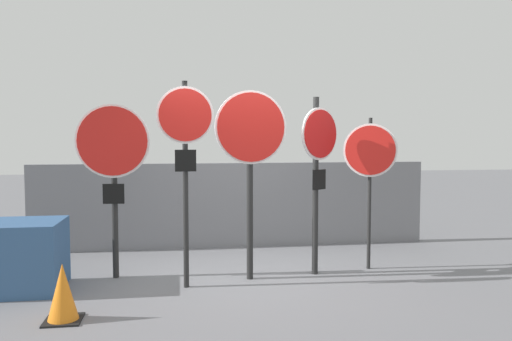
% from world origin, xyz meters
% --- Properties ---
extents(ground_plane, '(40.00, 40.00, 0.00)m').
position_xyz_m(ground_plane, '(0.00, 0.00, 0.00)').
color(ground_plane, slate).
extents(fence_back, '(6.69, 0.12, 1.43)m').
position_xyz_m(fence_back, '(0.00, 1.95, 0.72)').
color(fence_back, slate).
rests_on(fence_back, ground).
extents(stop_sign_0, '(0.96, 0.16, 2.29)m').
position_xyz_m(stop_sign_0, '(-1.77, 0.25, 1.61)').
color(stop_sign_0, black).
rests_on(stop_sign_0, ground).
extents(stop_sign_1, '(0.69, 0.14, 2.55)m').
position_xyz_m(stop_sign_1, '(-0.84, -0.31, 1.82)').
color(stop_sign_1, black).
rests_on(stop_sign_1, ground).
extents(stop_sign_2, '(0.94, 0.19, 2.46)m').
position_xyz_m(stop_sign_2, '(-0.00, -0.08, 1.76)').
color(stop_sign_2, black).
rests_on(stop_sign_2, ground).
extents(stop_sign_3, '(0.59, 0.41, 2.40)m').
position_xyz_m(stop_sign_3, '(0.93, 0.04, 1.60)').
color(stop_sign_3, black).
rests_on(stop_sign_3, ground).
extents(stop_sign_4, '(0.71, 0.29, 2.14)m').
position_xyz_m(stop_sign_4, '(1.71, 0.18, 1.57)').
color(stop_sign_4, black).
rests_on(stop_sign_4, ground).
extents(traffic_cone_0, '(0.37, 0.37, 0.59)m').
position_xyz_m(traffic_cone_0, '(-2.09, -1.25, 0.29)').
color(traffic_cone_0, black).
rests_on(traffic_cone_0, ground).
extents(storage_crate, '(1.16, 0.86, 0.85)m').
position_xyz_m(storage_crate, '(-2.92, -0.10, 0.42)').
color(storage_crate, '#335684').
rests_on(storage_crate, ground).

